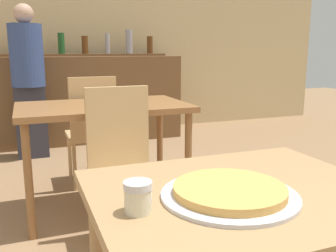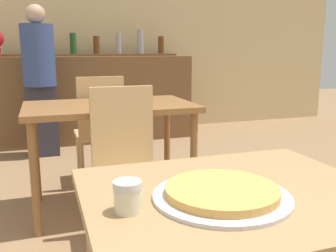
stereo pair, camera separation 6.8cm
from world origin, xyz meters
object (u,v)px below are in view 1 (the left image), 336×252
object	(u,v)px
chair_far_side_front	(122,158)
pizza_tray	(229,192)
cheese_shaker	(138,197)
chair_far_side_back	(92,125)
person_standing	(28,77)

from	to	relation	value
chair_far_side_front	pizza_tray	distance (m)	1.19
pizza_tray	cheese_shaker	bearing A→B (deg)	-179.52
chair_far_side_back	pizza_tray	distance (m)	2.21
cheese_shaker	person_standing	xyz separation A→B (m)	(-0.22, 3.30, 0.10)
chair_far_side_front	chair_far_side_back	size ratio (longest dim) A/B	1.00
cheese_shaker	chair_far_side_back	bearing A→B (deg)	83.65
chair_far_side_front	pizza_tray	bearing A→B (deg)	-88.14
chair_far_side_back	chair_far_side_front	bearing A→B (deg)	90.00
cheese_shaker	pizza_tray	bearing A→B (deg)	0.48
cheese_shaker	person_standing	size ratio (longest dim) A/B	0.05
chair_far_side_back	person_standing	world-z (taller)	person_standing
cheese_shaker	person_standing	world-z (taller)	person_standing
chair_far_side_front	cheese_shaker	xyz separation A→B (m)	(-0.25, -1.17, 0.24)
chair_far_side_front	person_standing	size ratio (longest dim) A/B	0.58
chair_far_side_front	person_standing	world-z (taller)	person_standing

